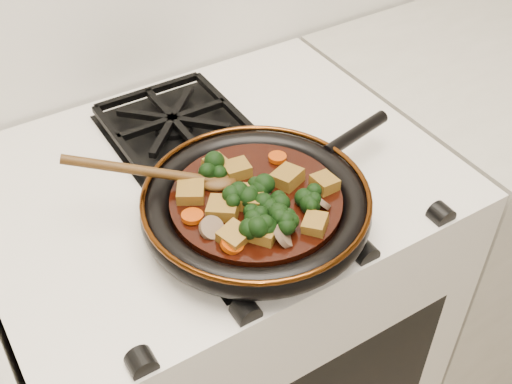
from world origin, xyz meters
TOP-DOWN VIEW (x-y plane):
  - stove at (0.00, 1.69)m, footprint 0.76×0.60m
  - burner_grate_front at (0.00, 1.55)m, footprint 0.23×0.23m
  - burner_grate_back at (0.00, 1.83)m, footprint 0.23×0.23m
  - skillet at (0.00, 1.54)m, footprint 0.46×0.34m
  - braising_sauce at (-0.00, 1.54)m, footprint 0.25×0.25m
  - tofu_cube_0 at (-0.03, 1.47)m, footprint 0.05×0.05m
  - tofu_cube_1 at (-0.02, 1.54)m, footprint 0.06×0.06m
  - tofu_cube_2 at (-0.02, 1.63)m, footprint 0.04×0.04m
  - tofu_cube_3 at (0.06, 1.55)m, footprint 0.05×0.05m
  - tofu_cube_4 at (0.10, 1.51)m, footprint 0.03×0.04m
  - tofu_cube_5 at (0.03, 1.45)m, footprint 0.05×0.05m
  - tofu_cube_6 at (0.00, 1.60)m, footprint 0.04×0.04m
  - tofu_cube_7 at (-0.08, 1.59)m, footprint 0.05×0.05m
  - tofu_cube_8 at (-0.06, 1.54)m, footprint 0.06×0.06m
  - tofu_cube_9 at (-0.07, 1.49)m, footprint 0.05×0.05m
  - broccoli_floret_0 at (0.00, 1.55)m, footprint 0.09×0.09m
  - broccoli_floret_1 at (-0.03, 1.54)m, footprint 0.09×0.09m
  - broccoli_floret_2 at (-0.04, 1.50)m, footprint 0.08×0.09m
  - broccoli_floret_3 at (-0.04, 1.47)m, footprint 0.09×0.08m
  - broccoli_floret_4 at (0.00, 1.47)m, footprint 0.08×0.09m
  - broccoli_floret_5 at (0.00, 1.50)m, footprint 0.07×0.07m
  - broccoli_floret_6 at (0.05, 1.48)m, footprint 0.07×0.07m
  - broccoli_floret_7 at (-0.03, 1.61)m, footprint 0.09×0.08m
  - carrot_coin_0 at (0.10, 1.52)m, footprint 0.03×0.03m
  - carrot_coin_1 at (-0.08, 1.48)m, footprint 0.03×0.03m
  - carrot_coin_2 at (0.07, 1.60)m, footprint 0.03×0.03m
  - carrot_coin_3 at (-0.10, 1.55)m, footprint 0.03×0.03m
  - mushroom_slice_0 at (-0.01, 1.45)m, footprint 0.04×0.05m
  - mushroom_slice_1 at (0.07, 1.48)m, footprint 0.04×0.04m
  - mushroom_slice_2 at (-0.09, 1.52)m, footprint 0.04×0.04m
  - wooden_spoon at (-0.09, 1.63)m, footprint 0.14×0.09m

SIDE VIEW (x-z plane):
  - stove at x=0.00m, z-range 0.00..0.90m
  - burner_grate_front at x=0.00m, z-range 0.90..0.93m
  - burner_grate_back at x=0.00m, z-range 0.90..0.93m
  - skillet at x=0.00m, z-range 0.92..0.97m
  - braising_sauce at x=0.00m, z-range 0.94..0.96m
  - carrot_coin_0 at x=0.10m, z-range 0.96..0.97m
  - carrot_coin_1 at x=-0.08m, z-range 0.95..0.97m
  - carrot_coin_2 at x=0.07m, z-range 0.96..0.97m
  - carrot_coin_3 at x=-0.10m, z-range 0.96..0.97m
  - mushroom_slice_0 at x=-0.01m, z-range 0.95..0.98m
  - mushroom_slice_1 at x=0.07m, z-range 0.95..0.98m
  - mushroom_slice_2 at x=-0.09m, z-range 0.95..0.98m
  - tofu_cube_2 at x=-0.02m, z-range 0.95..0.98m
  - tofu_cube_5 at x=0.03m, z-range 0.95..0.98m
  - tofu_cube_0 at x=-0.03m, z-range 0.95..0.98m
  - tofu_cube_4 at x=0.10m, z-range 0.95..0.98m
  - tofu_cube_9 at x=-0.07m, z-range 0.95..0.98m
  - tofu_cube_6 at x=0.00m, z-range 0.95..0.98m
  - tofu_cube_7 at x=-0.08m, z-range 0.96..0.98m
  - tofu_cube_3 at x=0.06m, z-range 0.95..0.98m
  - tofu_cube_8 at x=-0.06m, z-range 0.95..0.98m
  - tofu_cube_1 at x=-0.02m, z-range 0.95..0.98m
  - broccoli_floret_0 at x=0.00m, z-range 0.94..1.00m
  - broccoli_floret_6 at x=0.05m, z-range 0.94..1.00m
  - broccoli_floret_7 at x=-0.03m, z-range 0.93..1.00m
  - broccoli_floret_2 at x=-0.04m, z-range 0.93..1.00m
  - broccoli_floret_5 at x=0.00m, z-range 0.94..1.00m
  - broccoli_floret_4 at x=0.00m, z-range 0.93..1.01m
  - broccoli_floret_3 at x=-0.04m, z-range 0.94..1.00m
  - broccoli_floret_1 at x=-0.03m, z-range 0.94..1.01m
  - wooden_spoon at x=-0.09m, z-range 0.87..1.09m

